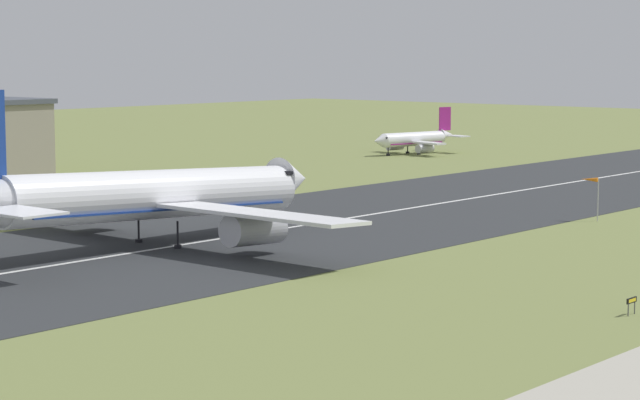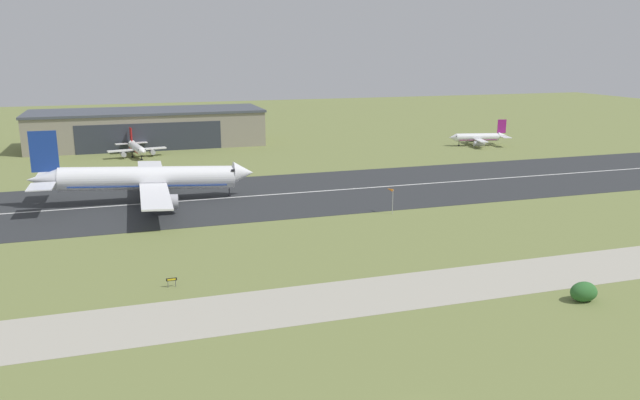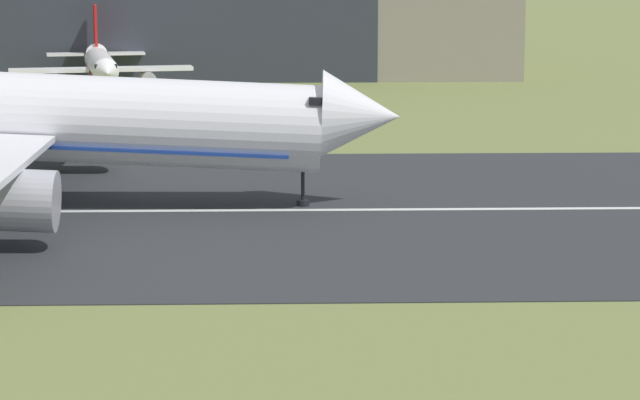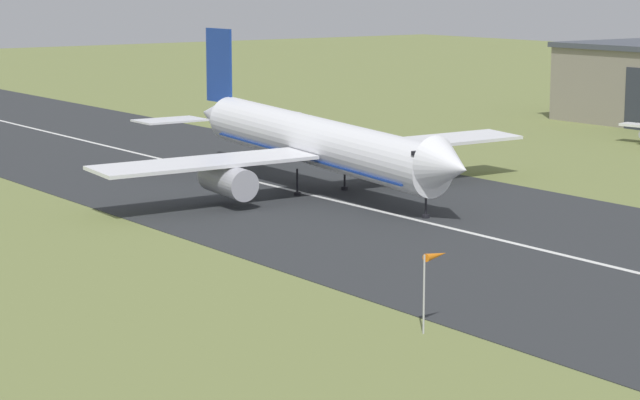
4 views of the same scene
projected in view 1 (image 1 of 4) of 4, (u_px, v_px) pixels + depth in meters
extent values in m
cube|color=#2B2D30|center=(298.00, 226.00, 159.97)|extent=(441.33, 48.72, 0.06)
cube|color=silver|center=(298.00, 226.00, 159.97)|extent=(397.20, 0.70, 0.01)
cylinder|color=white|center=(155.00, 194.00, 143.29)|extent=(41.87, 6.44, 7.48)
cone|color=white|center=(292.00, 179.00, 160.68)|extent=(5.45, 5.76, 5.88)
cube|color=black|center=(277.00, 172.00, 158.46)|extent=(1.21, 4.84, 0.49)
cube|color=navy|center=(155.00, 208.00, 143.47)|extent=(37.48, 6.07, 1.84)
cube|color=white|center=(259.00, 214.00, 133.63)|extent=(6.91, 26.13, 0.68)
cylinder|color=#A8A8B2|center=(254.00, 229.00, 136.19)|extent=(7.58, 3.65, 3.83)
cube|color=white|center=(76.00, 192.00, 154.42)|extent=(6.91, 26.13, 0.68)
cylinder|color=#A8A8B2|center=(95.00, 209.00, 154.25)|extent=(7.58, 3.65, 3.83)
cube|color=white|center=(20.00, 212.00, 120.92)|extent=(5.55, 8.77, 0.24)
cylinder|color=black|center=(272.00, 216.00, 158.41)|extent=(0.24, 0.24, 3.19)
cylinder|color=black|center=(273.00, 226.00, 158.57)|extent=(0.84, 0.84, 0.44)
cylinder|color=black|center=(178.00, 235.00, 141.83)|extent=(0.24, 0.24, 3.19)
cylinder|color=black|center=(178.00, 247.00, 141.99)|extent=(0.84, 0.84, 0.44)
cylinder|color=black|center=(139.00, 229.00, 146.29)|extent=(0.24, 0.24, 3.19)
cylinder|color=black|center=(139.00, 241.00, 146.45)|extent=(0.84, 0.84, 0.44)
cylinder|color=white|center=(413.00, 139.00, 273.46)|extent=(16.83, 6.54, 3.08)
cone|color=white|center=(379.00, 141.00, 267.63)|extent=(3.37, 3.60, 3.08)
cone|color=white|center=(447.00, 135.00, 279.50)|extent=(4.20, 3.50, 2.77)
cube|color=black|center=(384.00, 138.00, 268.48)|extent=(1.63, 2.79, 0.44)
cube|color=#991E7A|center=(413.00, 143.00, 273.56)|extent=(15.18, 6.03, 0.20)
cube|color=white|center=(395.00, 140.00, 277.73)|extent=(4.42, 8.50, 0.40)
cylinder|color=#A8A8B2|center=(395.00, 146.00, 277.03)|extent=(4.32, 2.72, 1.91)
cube|color=white|center=(429.00, 143.00, 268.91)|extent=(4.42, 8.50, 0.40)
cylinder|color=#A8A8B2|center=(425.00, 149.00, 269.23)|extent=(4.32, 2.72, 1.91)
cube|color=#991E7A|center=(445.00, 119.00, 278.74)|extent=(3.34, 0.99, 5.24)
cube|color=white|center=(434.00, 134.00, 282.50)|extent=(3.87, 5.23, 0.24)
cube|color=white|center=(458.00, 136.00, 276.35)|extent=(3.87, 5.23, 0.24)
cylinder|color=black|center=(388.00, 152.00, 269.48)|extent=(0.24, 0.24, 1.78)
cylinder|color=black|center=(388.00, 155.00, 269.56)|extent=(0.84, 0.84, 0.44)
cylinder|color=black|center=(408.00, 150.00, 275.31)|extent=(0.24, 0.24, 1.78)
cylinder|color=black|center=(408.00, 153.00, 275.39)|extent=(0.84, 0.84, 0.44)
cylinder|color=black|center=(419.00, 151.00, 272.39)|extent=(0.24, 0.24, 1.78)
cylinder|color=black|center=(419.00, 154.00, 272.47)|extent=(0.84, 0.84, 0.44)
cylinder|color=#B7B7BC|center=(598.00, 200.00, 164.90)|extent=(0.14, 0.14, 5.74)
cone|color=orange|center=(589.00, 179.00, 165.24)|extent=(0.99, 2.35, 0.60)
cylinder|color=#4C4C51|center=(628.00, 310.00, 105.67)|extent=(0.10, 0.10, 1.05)
cylinder|color=#4C4C51|center=(635.00, 308.00, 106.57)|extent=(0.10, 0.10, 1.05)
cube|color=black|center=(632.00, 300.00, 106.03)|extent=(1.70, 0.12, 0.47)
cube|color=yellow|center=(632.00, 300.00, 105.98)|extent=(1.29, 0.02, 0.28)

